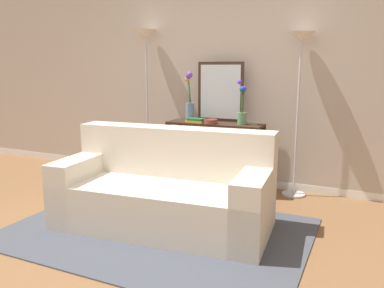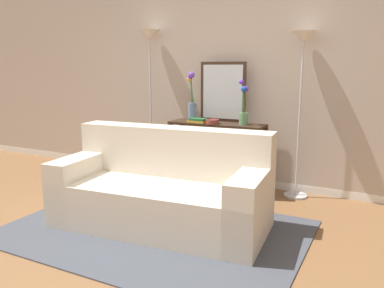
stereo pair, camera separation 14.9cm
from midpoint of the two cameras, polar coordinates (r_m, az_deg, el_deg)
ground_plane at (r=3.17m, az=-12.59°, el=-16.24°), size 16.00×16.00×0.02m
back_wall at (r=4.88m, az=3.84°, el=10.08°), size 12.00×0.15×2.69m
area_rug at (r=3.56m, az=-6.31°, el=-12.51°), size 2.58×1.77×0.01m
couch at (r=3.58m, az=-5.17°, el=-7.04°), size 1.97×1.01×0.88m
console_table at (r=4.60m, az=2.40°, el=-0.02°), size 1.13×0.35×0.80m
floor_lamp_left at (r=5.10m, az=-7.54°, el=11.67°), size 0.28×0.28×1.89m
floor_lamp_right at (r=4.39m, az=14.53°, el=10.56°), size 0.28×0.28×1.80m
wall_mirror at (r=4.65m, az=3.24°, el=7.61°), size 0.57×0.02×0.70m
vase_tall_flowers at (r=4.68m, az=-1.29°, el=6.07°), size 0.10×0.12×0.58m
vase_short_flowers at (r=4.41m, az=6.35°, el=5.29°), size 0.11×0.14×0.50m
fruit_bowl at (r=4.46m, az=1.79°, el=3.32°), size 0.15×0.15×0.05m
book_stack at (r=4.56m, az=-0.36°, el=3.45°), size 0.23×0.15×0.05m
book_row_under_console at (r=4.84m, az=-1.10°, el=-5.38°), size 0.29×0.17×0.13m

